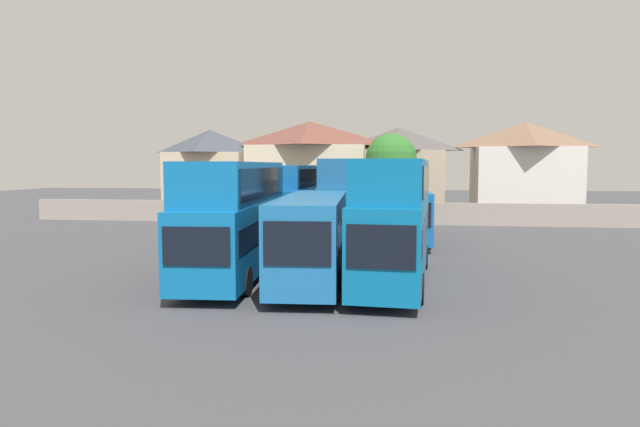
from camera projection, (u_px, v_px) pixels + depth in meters
name	position (u px, v px, depth m)	size (l,w,h in m)	color
ground	(348.00, 231.00, 41.46)	(140.00, 140.00, 0.00)	#424247
depot_boundary_wall	(354.00, 213.00, 46.54)	(56.00, 0.50, 1.80)	gray
bus_1	(235.00, 213.00, 24.37)	(3.32, 11.54, 4.96)	#0E62A3
bus_2	(313.00, 233.00, 23.56)	(3.15, 11.17, 3.55)	#1B63A2
bus_3	(395.00, 214.00, 23.16)	(3.23, 11.33, 5.05)	#0B6299
bus_4	(297.00, 198.00, 36.82)	(2.86, 11.47, 4.81)	#155BA0
bus_5	(346.00, 195.00, 36.27)	(2.71, 11.29, 5.19)	#1E5D94
bus_6	(406.00, 211.00, 36.02)	(2.88, 11.36, 3.28)	#165AA7
house_terrace_left	(211.00, 172.00, 54.15)	(7.76, 6.62, 8.18)	#C6B293
house_terrace_centre	(310.00, 168.00, 53.26)	(11.13, 8.33, 8.90)	beige
house_terrace_right	(398.00, 171.00, 53.03)	(8.55, 7.36, 8.31)	tan
house_terrace_far_right	(524.00, 169.00, 51.61)	(9.42, 6.55, 8.71)	silver
tree_left_of_lot	(391.00, 159.00, 48.22)	(4.35, 4.35, 7.55)	brown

